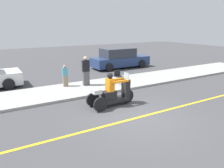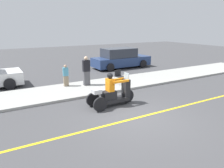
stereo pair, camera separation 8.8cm
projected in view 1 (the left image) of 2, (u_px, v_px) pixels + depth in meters
The scene contains 8 objects.
ground_plane at pixel (139, 117), 8.48m from camera, with size 60.00×60.00×0.00m, color #424244.
lane_stripe at pixel (134, 119), 8.36m from camera, with size 24.00×0.12×0.01m.
sidewalk_strip at pixel (89, 88), 12.28m from camera, with size 28.00×2.80×0.12m.
motorcycle_trike at pixel (112, 94), 9.60m from camera, with size 2.21×0.80×1.50m.
spectator_by_tree at pixel (86, 71), 12.39m from camera, with size 0.41×0.27×1.66m.
spectator_mid_group at pixel (65, 76), 12.23m from camera, with size 0.31×0.20×1.22m.
folding_chair_set_back at pixel (118, 75), 12.74m from camera, with size 0.50×0.50×0.82m.
parked_car_lot_left at pixel (119, 59), 18.22m from camera, with size 4.89×2.04×1.63m.
Camera 1 is at (-4.89, -6.22, 3.47)m, focal length 35.00 mm.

